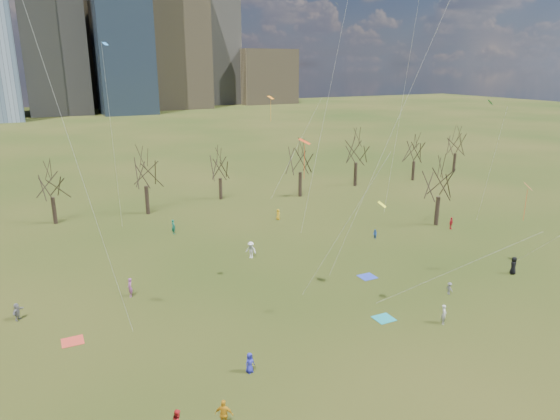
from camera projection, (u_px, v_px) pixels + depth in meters
name	position (u px, v px, depth m)	size (l,w,h in m)	color
ground	(348.00, 333.00, 39.32)	(500.00, 500.00, 0.00)	black
downtown_skyline	(64.00, 18.00, 208.36)	(212.50, 78.00, 118.00)	slate
bare_tree_row	(199.00, 171.00, 69.56)	(113.04, 29.80, 9.50)	black
blanket_teal	(384.00, 318.00, 41.58)	(1.60, 1.50, 0.03)	teal
blanket_navy	(367.00, 277.00, 49.76)	(1.60, 1.50, 0.03)	#2539AE
blanket_crimson	(73.00, 341.00, 38.15)	(1.60, 1.50, 0.03)	red
person_0	(250.00, 363.00, 34.15)	(0.72, 0.47, 1.48)	#2529A1
person_1	(444.00, 314.00, 40.60)	(0.61, 0.40, 1.67)	silver
person_3	(449.00, 288.00, 45.85)	(0.76, 0.43, 1.17)	slate
person_4	(224.00, 414.00, 28.86)	(1.09, 0.45, 1.85)	orange
person_6	(514.00, 265.00, 50.20)	(0.90, 0.59, 1.84)	black
person_7	(130.00, 287.00, 45.33)	(0.65, 0.43, 1.78)	#954A8D
person_8	(375.00, 234.00, 60.47)	(0.57, 0.44, 1.17)	blue
person_9	(251.00, 250.00, 54.38)	(1.21, 0.69, 1.87)	white
person_10	(451.00, 223.00, 63.99)	(0.92, 0.38, 1.56)	red
person_11	(17.00, 312.00, 41.20)	(1.38, 0.44, 1.49)	slate
person_12	(278.00, 214.00, 67.86)	(0.73, 0.48, 1.50)	gold
person_13	(173.00, 227.00, 62.11)	(0.68, 0.44, 1.86)	#186E57
kites_airborne	(337.00, 126.00, 49.80)	(51.01, 44.77, 35.42)	red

